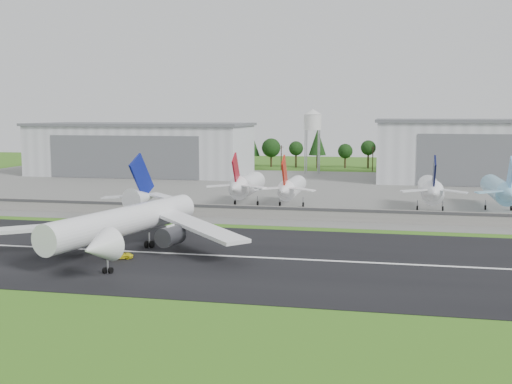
% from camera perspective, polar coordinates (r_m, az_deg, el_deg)
% --- Properties ---
extents(ground, '(600.00, 600.00, 0.00)m').
position_cam_1_polar(ground, '(115.82, -3.57, -6.83)').
color(ground, '#336117').
rests_on(ground, ground).
extents(runway, '(320.00, 60.00, 0.10)m').
position_cam_1_polar(runway, '(125.21, -2.35, -5.74)').
color(runway, black).
rests_on(runway, ground).
extents(runway_centerline, '(220.00, 1.00, 0.02)m').
position_cam_1_polar(runway_centerline, '(125.20, -2.35, -5.71)').
color(runway_centerline, white).
rests_on(runway_centerline, runway).
extents(apron, '(320.00, 150.00, 0.10)m').
position_cam_1_polar(apron, '(231.99, 4.32, 0.18)').
color(apron, slate).
rests_on(apron, ground).
extents(blast_fence, '(240.00, 0.61, 3.50)m').
position_cam_1_polar(blast_fence, '(168.10, 1.41, -1.83)').
color(blast_fence, gray).
rests_on(blast_fence, ground).
extents(hangar_west, '(97.00, 44.00, 23.20)m').
position_cam_1_polar(hangar_west, '(295.03, -10.10, 3.81)').
color(hangar_west, silver).
rests_on(hangar_west, ground).
extents(hangar_east, '(102.00, 47.00, 25.20)m').
position_cam_1_polar(hangar_east, '(277.37, 21.19, 3.45)').
color(hangar_east, silver).
rests_on(hangar_east, ground).
extents(water_tower, '(8.40, 8.40, 29.40)m').
position_cam_1_polar(water_tower, '(295.46, 5.06, 6.41)').
color(water_tower, '#99999E').
rests_on(water_tower, ground).
extents(utility_poles, '(230.00, 3.00, 12.00)m').
position_cam_1_polar(utility_poles, '(311.06, 6.26, 1.89)').
color(utility_poles, black).
rests_on(utility_poles, ground).
extents(treeline, '(320.00, 16.00, 22.00)m').
position_cam_1_polar(treeline, '(325.93, 6.51, 2.12)').
color(treeline, black).
rests_on(treeline, ground).
extents(main_airliner, '(55.58, 58.61, 18.17)m').
position_cam_1_polar(main_airliner, '(130.77, -11.65, -3.16)').
color(main_airliner, white).
rests_on(main_airliner, runway).
extents(ground_vehicle, '(5.58, 3.92, 1.41)m').
position_cam_1_polar(ground_vehicle, '(125.49, -12.00, -5.51)').
color(ground_vehicle, yellow).
rests_on(ground_vehicle, runway).
extents(parked_jet_red_a, '(7.36, 31.29, 16.84)m').
position_cam_1_polar(parked_jet_red_a, '(190.87, -0.96, 0.61)').
color(parked_jet_red_a, white).
rests_on(parked_jet_red_a, ground).
extents(parked_jet_red_b, '(7.36, 31.29, 16.38)m').
position_cam_1_polar(parked_jet_red_b, '(188.30, 3.11, 0.38)').
color(parked_jet_red_b, white).
rests_on(parked_jet_red_b, ground).
extents(parked_jet_navy, '(7.36, 31.29, 16.83)m').
position_cam_1_polar(parked_jet_navy, '(186.53, 15.28, 0.20)').
color(parked_jet_navy, white).
rests_on(parked_jet_navy, ground).
extents(parked_jet_skyblue, '(7.36, 37.29, 16.74)m').
position_cam_1_polar(parked_jet_skyblue, '(193.59, 20.86, 0.19)').
color(parked_jet_skyblue, '#88CAEC').
rests_on(parked_jet_skyblue, ground).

